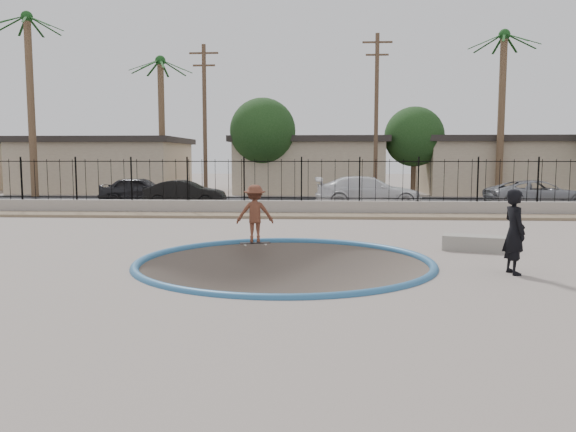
% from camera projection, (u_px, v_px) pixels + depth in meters
% --- Properties ---
extents(ground, '(120.00, 120.00, 2.20)m').
position_uv_depth(ground, '(303.00, 234.00, 26.21)').
color(ground, gray).
rests_on(ground, ground).
extents(bowl_pit, '(6.84, 6.84, 1.80)m').
position_uv_depth(bowl_pit, '(284.00, 263.00, 13.19)').
color(bowl_pit, '#4B403A').
rests_on(bowl_pit, ground).
extents(coping_ring, '(7.04, 7.04, 0.20)m').
position_uv_depth(coping_ring, '(284.00, 263.00, 13.19)').
color(coping_ring, '#2B608E').
rests_on(coping_ring, ground).
extents(rock_strip, '(42.00, 1.60, 0.11)m').
position_uv_depth(rock_strip, '(300.00, 216.00, 23.32)').
color(rock_strip, '#977F63').
rests_on(rock_strip, ground).
extents(retaining_wall, '(42.00, 0.45, 0.60)m').
position_uv_depth(retaining_wall, '(301.00, 208.00, 24.38)').
color(retaining_wall, gray).
rests_on(retaining_wall, ground).
extents(fence, '(40.00, 0.04, 1.80)m').
position_uv_depth(fence, '(301.00, 180.00, 24.26)').
color(fence, black).
rests_on(fence, retaining_wall).
extents(street, '(90.00, 8.00, 0.04)m').
position_uv_depth(street, '(306.00, 202.00, 31.06)').
color(street, black).
rests_on(street, ground).
extents(house_west, '(11.60, 8.60, 3.90)m').
position_uv_depth(house_west, '(105.00, 164.00, 41.17)').
color(house_west, tan).
rests_on(house_west, ground).
extents(house_center, '(10.60, 8.60, 3.90)m').
position_uv_depth(house_center, '(309.00, 164.00, 40.29)').
color(house_center, tan).
rests_on(house_center, ground).
extents(house_east, '(12.60, 8.60, 3.90)m').
position_uv_depth(house_east, '(508.00, 165.00, 39.47)').
color(house_east, tan).
rests_on(house_east, ground).
extents(palm_left, '(2.30, 2.30, 11.30)m').
position_uv_depth(palm_left, '(29.00, 67.00, 34.22)').
color(palm_left, brown).
rests_on(palm_left, ground).
extents(palm_mid, '(2.30, 2.30, 9.30)m').
position_uv_depth(palm_mid, '(161.00, 95.00, 37.91)').
color(palm_mid, brown).
rests_on(palm_mid, ground).
extents(palm_right, '(2.30, 2.30, 10.30)m').
position_uv_depth(palm_right, '(503.00, 78.00, 34.57)').
color(palm_right, brown).
rests_on(palm_right, ground).
extents(utility_pole_left, '(1.70, 0.24, 9.00)m').
position_uv_depth(utility_pole_left, '(205.00, 119.00, 32.92)').
color(utility_pole_left, '#473323').
rests_on(utility_pole_left, ground).
extents(utility_pole_mid, '(1.70, 0.24, 9.50)m').
position_uv_depth(utility_pole_mid, '(376.00, 114.00, 32.30)').
color(utility_pole_mid, '#473323').
rests_on(utility_pole_mid, ground).
extents(street_tree_left, '(4.32, 4.32, 6.36)m').
position_uv_depth(street_tree_left, '(263.00, 131.00, 36.76)').
color(street_tree_left, '#473323').
rests_on(street_tree_left, ground).
extents(street_tree_mid, '(3.96, 3.96, 5.83)m').
position_uv_depth(street_tree_mid, '(414.00, 137.00, 37.21)').
color(street_tree_mid, '#473323').
rests_on(street_tree_mid, ground).
extents(skater, '(1.10, 0.72, 1.61)m').
position_uv_depth(skater, '(255.00, 217.00, 15.75)').
color(skater, brown).
rests_on(skater, ground).
extents(skateboard, '(0.88, 0.45, 0.07)m').
position_uv_depth(skateboard, '(255.00, 243.00, 15.83)').
color(skateboard, black).
rests_on(skateboard, ground).
extents(videographer, '(0.52, 0.71, 1.80)m').
position_uv_depth(videographer, '(514.00, 232.00, 11.83)').
color(videographer, black).
rests_on(videographer, ground).
extents(concrete_ledge, '(1.74, 1.14, 0.40)m').
position_uv_depth(concrete_ledge, '(474.00, 243.00, 14.91)').
color(concrete_ledge, gray).
rests_on(concrete_ledge, ground).
extents(car_a, '(4.23, 1.81, 1.42)m').
position_uv_depth(car_a, '(140.00, 190.00, 29.51)').
color(car_a, black).
rests_on(car_a, street).
extents(car_b, '(3.96, 1.39, 1.30)m').
position_uv_depth(car_b, '(185.00, 194.00, 27.80)').
color(car_b, black).
rests_on(car_b, street).
extents(car_c, '(5.29, 2.28, 1.52)m').
position_uv_depth(car_c, '(368.00, 192.00, 27.45)').
color(car_c, white).
rests_on(car_c, street).
extents(car_d, '(5.05, 2.68, 1.35)m').
position_uv_depth(car_d, '(538.00, 194.00, 26.79)').
color(car_d, gray).
rests_on(car_d, street).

